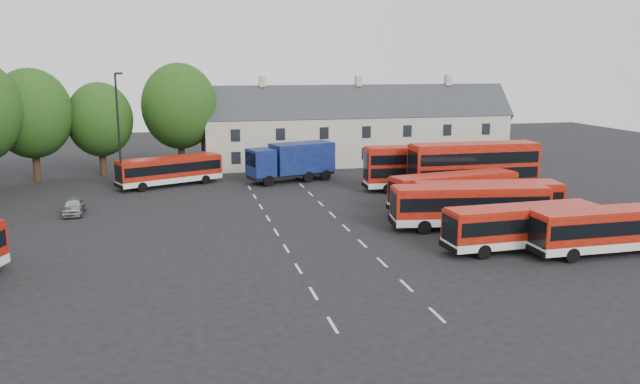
{
  "coord_description": "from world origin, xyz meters",
  "views": [
    {
      "loc": [
        -6.38,
        -39.22,
        11.46
      ],
      "look_at": [
        3.64,
        4.31,
        2.2
      ],
      "focal_mm": 35.0,
      "sensor_mm": 36.0,
      "label": 1
    }
  ],
  "objects": [
    {
      "name": "bus_row_a",
      "position": [
        18.98,
        -7.5,
        1.7
      ],
      "size": [
        10.05,
        2.46,
        2.83
      ],
      "rotation": [
        0.0,
        0.0,
        0.01
      ],
      "color": "silver",
      "rests_on": "ground"
    },
    {
      "name": "bus_row_b",
      "position": [
        14.23,
        -5.59,
        1.69
      ],
      "size": [
        10.03,
        2.75,
        2.81
      ],
      "rotation": [
        0.0,
        0.0,
        0.05
      ],
      "color": "silver",
      "rests_on": "ground"
    },
    {
      "name": "terrace_houses",
      "position": [
        14.0,
        30.0,
        3.86
      ],
      "size": [
        35.7,
        7.13,
        10.06
      ],
      "color": "beige",
      "rests_on": "ground"
    },
    {
      "name": "box_truck",
      "position": [
        4.51,
        20.33,
        2.11
      ],
      "size": [
        8.98,
        5.04,
        3.75
      ],
      "rotation": [
        0.0,
        0.0,
        0.29
      ],
      "color": "black",
      "rests_on": "ground"
    },
    {
      "name": "bus_row_c",
      "position": [
        13.36,
        -0.15,
        1.84
      ],
      "size": [
        11.08,
        3.97,
        3.07
      ],
      "rotation": [
        0.0,
        0.0,
        -0.14
      ],
      "color": "silver",
      "rests_on": "ground"
    },
    {
      "name": "lane_markings",
      "position": [
        2.5,
        2.0,
        0.01
      ],
      "size": [
        5.15,
        33.8,
        0.01
      ],
      "color": "beige",
      "rests_on": "ground"
    },
    {
      "name": "ground",
      "position": [
        0.0,
        0.0,
        0.0
      ],
      "size": [
        140.0,
        140.0,
        0.0
      ],
      "primitive_type": "plane",
      "color": "black",
      "rests_on": "ground"
    },
    {
      "name": "bus_row_d",
      "position": [
        15.38,
        1.11,
        1.81
      ],
      "size": [
        10.9,
        4.05,
        3.01
      ],
      "rotation": [
        0.0,
        0.0,
        -0.16
      ],
      "color": "silver",
      "rests_on": "ground"
    },
    {
      "name": "bus_north",
      "position": [
        -7.2,
        20.53,
        1.67
      ],
      "size": [
        9.9,
        5.91,
        2.77
      ],
      "rotation": [
        0.0,
        0.0,
        0.4
      ],
      "color": "silver",
      "rests_on": "ground"
    },
    {
      "name": "bus_row_e",
      "position": [
        14.6,
        5.09,
        1.8
      ],
      "size": [
        10.82,
        4.2,
        2.99
      ],
      "rotation": [
        0.0,
        0.0,
        0.17
      ],
      "color": "silver",
      "rests_on": "ground"
    },
    {
      "name": "bus_dd_north",
      "position": [
        15.0,
        13.44,
        2.32
      ],
      "size": [
        10.06,
        2.96,
        4.07
      ],
      "rotation": [
        0.0,
        0.0,
        -0.07
      ],
      "color": "silver",
      "rests_on": "ground"
    },
    {
      "name": "bus_dd_south",
      "position": [
        18.74,
        10.12,
        2.65
      ],
      "size": [
        11.36,
        2.67,
        4.66
      ],
      "rotation": [
        0.0,
        0.0,
        -0.0
      ],
      "color": "silver",
      "rests_on": "ground"
    },
    {
      "name": "silver_car",
      "position": [
        -14.41,
        10.68,
        0.62
      ],
      "size": [
        1.54,
        3.69,
        1.25
      ],
      "primitive_type": "imported",
      "rotation": [
        0.0,
        0.0,
        0.02
      ],
      "color": "#A3A6AB",
      "rests_on": "ground"
    },
    {
      "name": "treeline",
      "position": [
        -20.74,
        19.36,
        6.68
      ],
      "size": [
        29.92,
        32.59,
        12.01
      ],
      "color": "black",
      "rests_on": "ground"
    },
    {
      "name": "lamppost",
      "position": [
        -11.36,
        18.16,
        5.7
      ],
      "size": [
        0.73,
        0.47,
        10.67
      ],
      "rotation": [
        0.0,
        0.0,
        0.37
      ],
      "color": "black",
      "rests_on": "ground"
    }
  ]
}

